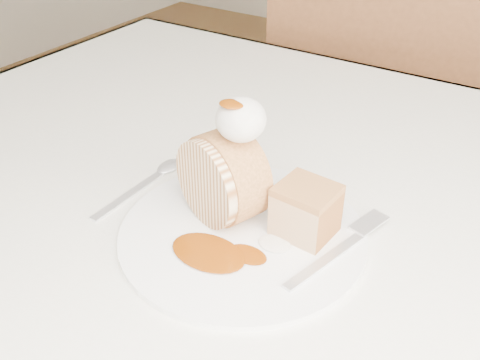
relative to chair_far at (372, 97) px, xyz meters
The scene contains 10 objects.
table 0.69m from the chair_far, 76.93° to the right, with size 1.40×0.90×0.75m.
chair_far is the anchor object (origin of this frame).
plate 0.85m from the chair_far, 80.73° to the right, with size 0.29×0.29×0.01m, color white.
roulade_slice 0.85m from the chair_far, 83.15° to the right, with size 0.11×0.11×0.06m, color beige.
cake_chunk 0.83m from the chair_far, 75.97° to the right, with size 0.06×0.06×0.05m, color #C9814C.
whipped_cream 0.87m from the chair_far, 81.62° to the right, with size 0.06×0.06×0.05m, color white.
caramel_drizzle 0.89m from the chair_far, 82.06° to the right, with size 0.03×0.02×0.01m, color #753104.
caramel_pool 0.90m from the chair_far, 81.93° to the right, with size 0.09×0.06×0.00m, color #753104, non-canonical shape.
fork 0.87m from the chair_far, 73.70° to the right, with size 0.02×0.17×0.00m, color silver.
spoon 0.85m from the chair_far, 92.37° to the right, with size 0.02×0.16×0.00m, color silver.
Camera 1 is at (0.24, -0.37, 1.15)m, focal length 40.00 mm.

